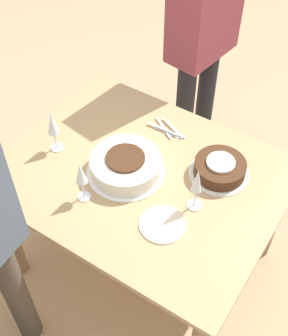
{
  "coord_description": "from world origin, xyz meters",
  "views": [
    {
      "loc": [
        -0.76,
        1.17,
        2.35
      ],
      "look_at": [
        0.0,
        0.0,
        0.79
      ],
      "focal_mm": 50.0,
      "sensor_mm": 36.0,
      "label": 1
    }
  ],
  "objects_px": {
    "cake_center_white": "(126,165)",
    "wine_glass_extra": "(197,183)",
    "wine_glass_far": "(81,175)",
    "wine_glass_near": "(52,125)",
    "person_cutting": "(204,20)",
    "cake_front_chocolate": "(220,168)"
  },
  "relations": [
    {
      "from": "wine_glass_extra",
      "to": "person_cutting",
      "type": "distance_m",
      "value": 1.02
    },
    {
      "from": "wine_glass_far",
      "to": "person_cutting",
      "type": "height_order",
      "value": "person_cutting"
    },
    {
      "from": "cake_center_white",
      "to": "wine_glass_extra",
      "type": "bearing_deg",
      "value": 179.83
    },
    {
      "from": "wine_glass_far",
      "to": "wine_glass_extra",
      "type": "distance_m",
      "value": 0.48
    },
    {
      "from": "wine_glass_far",
      "to": "person_cutting",
      "type": "distance_m",
      "value": 1.13
    },
    {
      "from": "cake_front_chocolate",
      "to": "wine_glass_near",
      "type": "bearing_deg",
      "value": 20.9
    },
    {
      "from": "cake_center_white",
      "to": "cake_front_chocolate",
      "type": "height_order",
      "value": "cake_center_white"
    },
    {
      "from": "cake_front_chocolate",
      "to": "wine_glass_far",
      "type": "distance_m",
      "value": 0.63
    },
    {
      "from": "wine_glass_far",
      "to": "wine_glass_extra",
      "type": "bearing_deg",
      "value": -152.55
    },
    {
      "from": "cake_center_white",
      "to": "person_cutting",
      "type": "xyz_separation_m",
      "value": [
        0.1,
        -0.9,
        0.25
      ]
    },
    {
      "from": "wine_glass_near",
      "to": "wine_glass_extra",
      "type": "height_order",
      "value": "wine_glass_extra"
    },
    {
      "from": "cake_front_chocolate",
      "to": "wine_glass_near",
      "type": "distance_m",
      "value": 0.79
    },
    {
      "from": "wine_glass_near",
      "to": "cake_front_chocolate",
      "type": "bearing_deg",
      "value": -159.1
    },
    {
      "from": "cake_center_white",
      "to": "wine_glass_far",
      "type": "bearing_deg",
      "value": 72.91
    },
    {
      "from": "wine_glass_near",
      "to": "wine_glass_extra",
      "type": "xyz_separation_m",
      "value": [
        -0.72,
        -0.05,
        0.0
      ]
    },
    {
      "from": "cake_front_chocolate",
      "to": "wine_glass_near",
      "type": "relative_size",
      "value": 1.27
    },
    {
      "from": "cake_front_chocolate",
      "to": "person_cutting",
      "type": "bearing_deg",
      "value": -55.18
    },
    {
      "from": "wine_glass_near",
      "to": "wine_glass_extra",
      "type": "bearing_deg",
      "value": -175.66
    },
    {
      "from": "wine_glass_extra",
      "to": "cake_center_white",
      "type": "bearing_deg",
      "value": -0.17
    },
    {
      "from": "cake_center_white",
      "to": "cake_front_chocolate",
      "type": "bearing_deg",
      "value": -148.58
    },
    {
      "from": "wine_glass_near",
      "to": "wine_glass_extra",
      "type": "distance_m",
      "value": 0.73
    },
    {
      "from": "cake_front_chocolate",
      "to": "wine_glass_far",
      "type": "xyz_separation_m",
      "value": [
        0.43,
        0.45,
        0.11
      ]
    }
  ]
}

